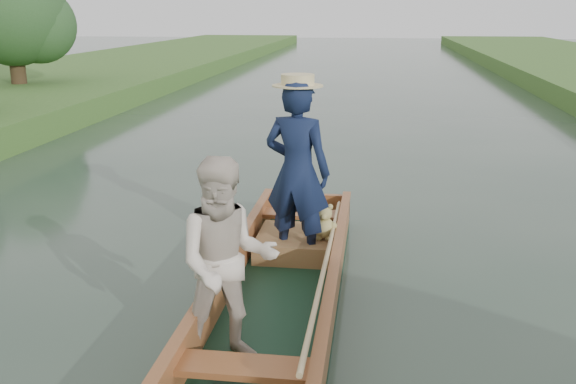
# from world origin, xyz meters

# --- Properties ---
(ground) EXTENTS (120.00, 120.00, 0.00)m
(ground) POSITION_xyz_m (0.00, 0.00, 0.00)
(ground) COLOR #283D30
(ground) RESTS_ON ground
(punt) EXTENTS (1.25, 5.00, 2.05)m
(punt) POSITION_xyz_m (-0.05, 0.01, 0.65)
(punt) COLOR black
(punt) RESTS_ON ground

